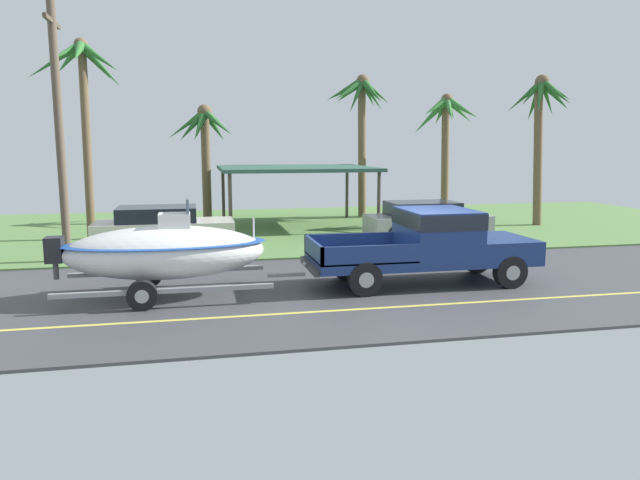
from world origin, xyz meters
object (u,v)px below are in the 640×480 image
at_px(pickup_truck_towing, 436,242).
at_px(palm_tree_near_right, 446,123).
at_px(palm_tree_mid, 83,82).
at_px(palm_tree_far_right, 205,135).
at_px(parked_sedan_near, 426,221).
at_px(palm_tree_near_left, 542,113).
at_px(boat_on_trailer, 165,252).
at_px(carport_awning, 295,169).
at_px(parked_sedan_far, 163,227).
at_px(palm_tree_far_left, 360,108).
at_px(utility_pole, 59,130).

distance_m(pickup_truck_towing, palm_tree_near_right, 14.68).
distance_m(pickup_truck_towing, palm_tree_mid, 14.02).
height_order(palm_tree_near_right, palm_tree_far_right, palm_tree_near_right).
xyz_separation_m(parked_sedan_near, palm_tree_far_right, (-7.85, 6.49, 3.20)).
bearing_deg(parked_sedan_near, palm_tree_near_left, 21.60).
height_order(parked_sedan_near, palm_tree_near_right, palm_tree_near_right).
xyz_separation_m(boat_on_trailer, parked_sedan_near, (9.13, 6.84, -0.38)).
distance_m(boat_on_trailer, parked_sedan_near, 11.42).
relative_size(boat_on_trailer, palm_tree_mid, 0.81).
xyz_separation_m(palm_tree_mid, palm_tree_far_right, (4.28, 4.20, -1.78)).
bearing_deg(palm_tree_near_right, palm_tree_near_left, -54.66).
height_order(carport_awning, palm_tree_near_right, palm_tree_near_right).
bearing_deg(parked_sedan_far, pickup_truck_towing, -45.38).
distance_m(boat_on_trailer, palm_tree_far_right, 13.68).
distance_m(palm_tree_far_left, utility_pole, 14.67).
bearing_deg(pickup_truck_towing, palm_tree_near_right, 65.54).
bearing_deg(parked_sedan_far, carport_awning, 35.93).
bearing_deg(utility_pole, parked_sedan_far, 41.44).
distance_m(parked_sedan_near, utility_pole, 12.74).
bearing_deg(palm_tree_near_left, utility_pole, -166.06).
distance_m(parked_sedan_far, palm_tree_near_right, 14.67).
distance_m(pickup_truck_towing, carport_awning, 11.09).
bearing_deg(utility_pole, palm_tree_near_right, 28.06).
xyz_separation_m(parked_sedan_near, palm_tree_near_right, (3.37, 6.15, 3.80)).
xyz_separation_m(palm_tree_mid, utility_pole, (-0.02, -4.41, -1.78)).
bearing_deg(utility_pole, palm_tree_mid, 89.77).
height_order(parked_sedan_near, utility_pole, utility_pole).
bearing_deg(palm_tree_far_left, parked_sedan_near, -84.70).
distance_m(boat_on_trailer, palm_tree_near_right, 18.35).
height_order(palm_tree_near_right, palm_tree_mid, palm_tree_mid).
distance_m(palm_tree_near_left, utility_pole, 18.75).
relative_size(pickup_truck_towing, utility_pole, 0.78).
height_order(carport_awning, palm_tree_far_left, palm_tree_far_left).
relative_size(parked_sedan_far, palm_tree_near_right, 0.80).
height_order(pickup_truck_towing, parked_sedan_near, pickup_truck_towing).
xyz_separation_m(pickup_truck_towing, boat_on_trailer, (-6.60, 0.00, 0.01)).
xyz_separation_m(pickup_truck_towing, carport_awning, (-1.69, 10.88, 1.39)).
bearing_deg(palm_tree_near_right, palm_tree_far_right, 178.28).
relative_size(boat_on_trailer, carport_awning, 0.92).
bearing_deg(pickup_truck_towing, carport_awning, 98.81).
relative_size(palm_tree_mid, palm_tree_far_right, 1.38).
xyz_separation_m(palm_tree_near_left, palm_tree_mid, (-18.16, -0.10, 0.90)).
bearing_deg(utility_pole, palm_tree_near_left, 13.94).
height_order(parked_sedan_near, palm_tree_near_left, palm_tree_near_left).
height_order(carport_awning, palm_tree_far_right, palm_tree_far_right).
xyz_separation_m(palm_tree_near_right, palm_tree_mid, (-15.50, -3.86, 1.18)).
relative_size(carport_awning, palm_tree_near_left, 0.98).
relative_size(palm_tree_near_right, palm_tree_mid, 0.82).
bearing_deg(palm_tree_near_right, parked_sedan_near, -118.73).
height_order(palm_tree_near_left, palm_tree_mid, palm_tree_mid).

